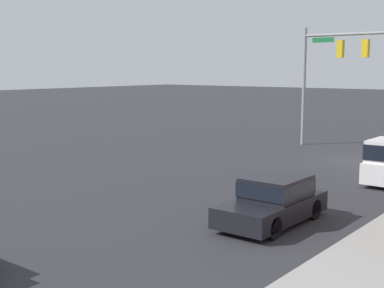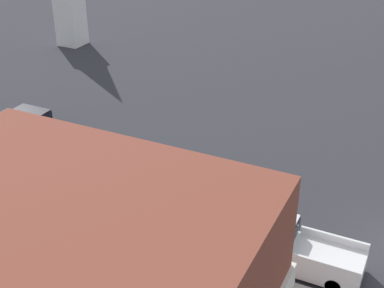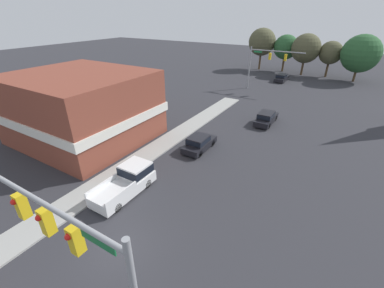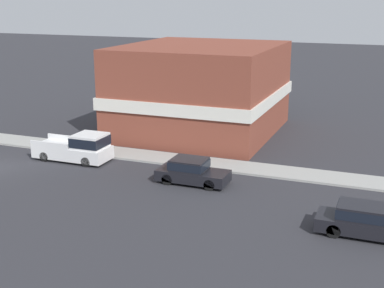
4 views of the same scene
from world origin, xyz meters
TOP-DOWN VIEW (x-y plane):
  - ground_plane at (0.00, 0.00)m, footprint 200.00×200.00m
  - sidewalk_curb at (-5.70, 0.00)m, footprint 2.40×60.00m
  - near_signal_assembly at (2.93, -3.80)m, footprint 7.48×0.49m
  - far_signal_assembly at (-3.24, 37.74)m, footprint 8.85×0.49m
  - car_lead at (-1.97, 12.95)m, footprint 1.81×4.25m
  - car_oncoming at (1.75, 23.10)m, footprint 1.76×4.73m
  - car_distant at (-2.08, 46.10)m, footprint 1.82×4.81m
  - pickup_truck_parked at (-3.27, 4.37)m, footprint 2.05×5.21m
  - corner_brick_building at (-13.88, 9.13)m, footprint 13.26×11.95m
  - backdrop_tree_left_far at (-9.61, 55.32)m, footprint 6.04×6.04m
  - backdrop_tree_left_mid at (-4.26, 55.83)m, footprint 5.27×5.27m
  - backdrop_tree_center at (0.22, 54.12)m, footprint 5.90×5.90m
  - backdrop_tree_right_mid at (4.99, 54.91)m, footprint 4.56×4.56m
  - backdrop_tree_right_far at (10.21, 53.31)m, footprint 6.97×6.97m

SIDE VIEW (x-z plane):
  - ground_plane at x=0.00m, z-range 0.00..0.00m
  - sidewalk_curb at x=-5.70m, z-range 0.00..0.14m
  - car_distant at x=-2.08m, z-range 0.03..1.46m
  - car_lead at x=-1.97m, z-range 0.03..1.50m
  - car_oncoming at x=1.75m, z-range 0.03..1.52m
  - pickup_truck_parked at x=-3.27m, z-range -0.02..1.92m
  - corner_brick_building at x=-13.88m, z-range -0.05..6.93m
  - backdrop_tree_right_mid at x=4.99m, z-range 1.27..8.42m
  - far_signal_assembly at x=-3.24m, z-range 1.67..8.81m
  - backdrop_tree_right_far at x=10.21m, z-range 0.88..9.62m
  - backdrop_tree_left_mid at x=-4.26m, z-range 1.31..9.23m
  - near_signal_assembly at x=2.93m, z-range 1.75..9.13m
  - backdrop_tree_center at x=0.22m, z-range 1.26..9.69m
  - backdrop_tree_left_far at x=-9.61m, z-range 1.55..10.71m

